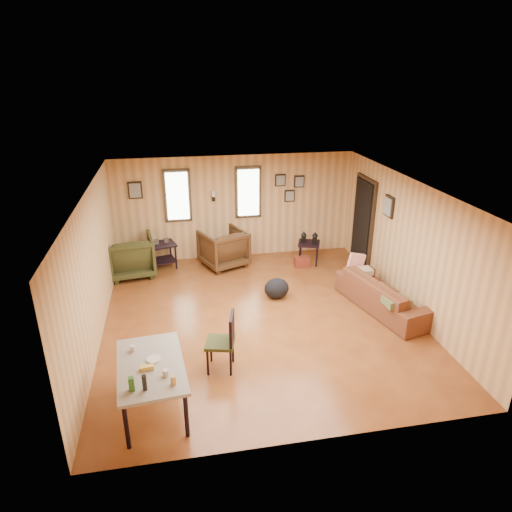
# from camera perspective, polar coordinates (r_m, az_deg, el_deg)

# --- Properties ---
(room) EXTENTS (5.54, 6.04, 2.44)m
(room) POSITION_cam_1_polar(r_m,az_deg,el_deg) (8.09, 1.34, 0.76)
(room) COLOR brown
(room) RESTS_ON ground
(sofa) EXTENTS (1.10, 2.18, 0.82)m
(sofa) POSITION_cam_1_polar(r_m,az_deg,el_deg) (8.79, 15.92, -4.00)
(sofa) COLOR brown
(sofa) RESTS_ON ground
(recliner_brown) EXTENTS (1.16, 1.13, 0.93)m
(recliner_brown) POSITION_cam_1_polar(r_m,az_deg,el_deg) (10.29, -4.11, 1.21)
(recliner_brown) COLOR #432914
(recliner_brown) RESTS_ON ground
(recliner_green) EXTENTS (1.06, 1.01, 0.97)m
(recliner_green) POSITION_cam_1_polar(r_m,az_deg,el_deg) (10.16, -15.37, 0.24)
(recliner_green) COLOR #313216
(recliner_green) RESTS_ON ground
(end_table) EXTENTS (0.67, 0.64, 0.71)m
(end_table) POSITION_cam_1_polar(r_m,az_deg,el_deg) (10.40, -11.59, 0.60)
(end_table) COLOR black
(end_table) RESTS_ON ground
(side_table) EXTENTS (0.61, 0.61, 0.77)m
(side_table) POSITION_cam_1_polar(r_m,az_deg,el_deg) (10.46, 6.65, 1.80)
(side_table) COLOR black
(side_table) RESTS_ON ground
(cooler) EXTENTS (0.34, 0.25, 0.23)m
(cooler) POSITION_cam_1_polar(r_m,az_deg,el_deg) (10.40, 5.73, -0.70)
(cooler) COLOR maroon
(cooler) RESTS_ON ground
(backpack) EXTENTS (0.54, 0.43, 0.42)m
(backpack) POSITION_cam_1_polar(r_m,az_deg,el_deg) (8.93, 2.59, -4.08)
(backpack) COLOR black
(backpack) RESTS_ON ground
(sofa_pillows) EXTENTS (0.51, 1.81, 0.37)m
(sofa_pillows) POSITION_cam_1_polar(r_m,az_deg,el_deg) (8.78, 14.83, -3.20)
(sofa_pillows) COLOR #525932
(sofa_pillows) RESTS_ON sofa
(dining_table) EXTENTS (0.95, 1.46, 0.91)m
(dining_table) POSITION_cam_1_polar(r_m,az_deg,el_deg) (6.15, -13.01, -13.63)
(dining_table) COLOR gray
(dining_table) RESTS_ON ground
(dining_chair) EXTENTS (0.50, 0.50, 0.93)m
(dining_chair) POSITION_cam_1_polar(r_m,az_deg,el_deg) (6.83, -3.92, -10.28)
(dining_chair) COLOR #313216
(dining_chair) RESTS_ON ground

